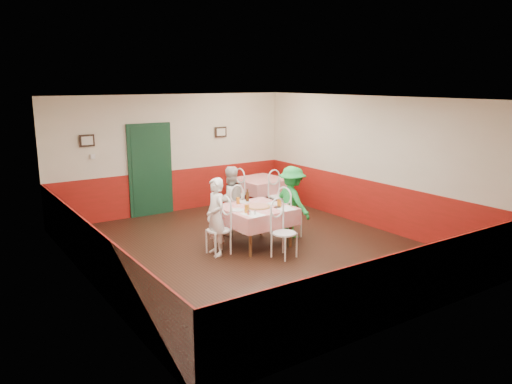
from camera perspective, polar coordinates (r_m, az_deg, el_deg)
floor at (r=9.43m, az=-0.24°, el=-6.61°), size 7.00×7.00×0.00m
ceiling at (r=8.91m, az=-0.26°, el=10.66°), size 7.00×7.00×0.00m
back_wall at (r=12.09m, az=-9.50°, el=4.33°), size 6.00×0.10×2.80m
front_wall at (r=6.52m, az=17.08°, el=-3.10°), size 6.00×0.10×2.80m
left_wall at (r=7.85m, az=-18.82°, el=-0.61°), size 0.10×7.00×2.80m
right_wall at (r=10.99m, az=12.92°, el=3.37°), size 0.10×7.00×2.80m
wainscot_back at (r=12.24m, az=-9.32°, el=0.15°), size 6.00×0.03×1.00m
wainscot_front at (r=6.82m, az=16.49°, el=-10.38°), size 6.00×0.03×1.00m
wainscot_left at (r=8.09m, az=-18.26°, el=-6.82°), size 0.03×7.00×1.00m
wainscot_right at (r=11.15m, az=12.64°, el=-1.21°), size 0.03×7.00×1.00m
door at (r=11.87m, az=-11.97°, el=2.37°), size 0.96×0.06×2.10m
picture_left at (r=11.32m, az=-18.76°, el=5.58°), size 0.32×0.03×0.26m
picture_right at (r=12.58m, az=-4.05°, el=6.85°), size 0.32×0.03×0.26m
thermostat at (r=11.39m, az=-18.15°, el=3.88°), size 0.10×0.03×0.10m
main_table at (r=9.58m, az=-0.00°, el=-3.94°), size 1.27×1.27×0.77m
second_table at (r=12.30m, az=0.52°, el=-0.22°), size 1.22×1.22×0.77m
chair_left at (r=9.10m, az=-4.33°, el=-4.38°), size 0.43×0.43×0.90m
chair_right at (r=10.06m, az=3.91°, el=-2.71°), size 0.49×0.49×0.90m
chair_far at (r=10.23m, az=-2.82°, el=-2.44°), size 0.49×0.49×0.90m
chair_near at (r=8.91m, az=3.25°, el=-4.73°), size 0.50×0.50×0.90m
chair_second_a at (r=11.88m, az=-2.46°, el=-0.31°), size 0.46×0.46×0.90m
chair_second_b at (r=11.69m, az=2.60°, el=-0.53°), size 0.46×0.46×0.90m
pizza at (r=9.43m, az=0.26°, el=-1.68°), size 0.46×0.46×0.03m
plate_left at (r=9.22m, az=-2.13°, el=-2.07°), size 0.26×0.26×0.01m
plate_right at (r=9.69m, az=2.04°, el=-1.35°), size 0.26×0.26×0.01m
plate_far at (r=9.83m, az=-1.38°, el=-1.15°), size 0.26×0.26×0.01m
glass_a at (r=9.03m, az=-1.07°, el=-1.93°), size 0.09×0.09×0.15m
glass_b at (r=9.49m, az=2.69°, el=-1.22°), size 0.09×0.09×0.16m
glass_c at (r=9.71m, az=-2.07°, el=-0.99°), size 0.07×0.07×0.13m
beer_bottle at (r=9.84m, az=-1.00°, el=-0.45°), size 0.07×0.07×0.24m
shaker_a at (r=8.88m, az=-0.72°, el=-2.39°), size 0.04×0.04×0.09m
shaker_b at (r=8.92m, az=-0.11°, el=-2.33°), size 0.04×0.04×0.09m
shaker_c at (r=8.90m, az=-0.88°, el=-2.36°), size 0.04×0.04×0.09m
menu_left at (r=8.94m, az=-0.37°, el=-2.58°), size 0.37×0.45×0.00m
menu_right at (r=9.39m, az=3.31°, el=-1.86°), size 0.36×0.44×0.00m
wallet at (r=9.42m, az=2.46°, el=-1.74°), size 0.11×0.09×0.02m
diner_left at (r=9.00m, az=-4.63°, el=-2.85°), size 0.38×0.55×1.42m
diner_far at (r=10.21m, az=-2.99°, el=-0.99°), size 0.74×0.60×1.42m
diner_right at (r=10.03m, az=4.15°, el=-1.15°), size 0.57×0.95×1.45m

